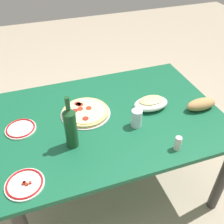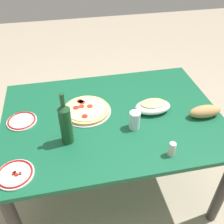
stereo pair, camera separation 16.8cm
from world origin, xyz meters
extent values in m
plane|color=tan|center=(0.00, 0.00, 0.00)|extent=(8.00, 8.00, 0.00)
cube|color=#145938|center=(0.00, 0.00, 0.71)|extent=(1.42, 1.02, 0.03)
cylinder|color=#33302D|center=(-0.65, -0.45, 0.35)|extent=(0.07, 0.07, 0.69)
cylinder|color=#33302D|center=(0.65, -0.45, 0.35)|extent=(0.07, 0.07, 0.69)
cylinder|color=#33302D|center=(-0.65, 0.45, 0.35)|extent=(0.07, 0.07, 0.69)
cylinder|color=#B7B7BC|center=(0.16, -0.07, 0.72)|extent=(0.33, 0.33, 0.01)
cylinder|color=#DBB26B|center=(0.16, -0.07, 0.74)|extent=(0.31, 0.31, 0.02)
cylinder|color=beige|center=(0.16, -0.07, 0.75)|extent=(0.27, 0.27, 0.01)
cylinder|color=#B22D1E|center=(0.19, -0.16, 0.75)|extent=(0.04, 0.04, 0.00)
cylinder|color=#B22D1E|center=(0.19, -0.10, 0.75)|extent=(0.04, 0.04, 0.00)
cylinder|color=maroon|center=(0.19, -0.15, 0.75)|extent=(0.04, 0.04, 0.00)
cylinder|color=maroon|center=(0.23, -0.09, 0.75)|extent=(0.04, 0.04, 0.00)
cylinder|color=#B22D1E|center=(0.18, -0.14, 0.75)|extent=(0.04, 0.04, 0.00)
cylinder|color=maroon|center=(0.18, 0.01, 0.75)|extent=(0.04, 0.04, 0.00)
cylinder|color=#B22D1E|center=(0.13, -0.09, 0.75)|extent=(0.04, 0.04, 0.00)
ellipsoid|color=white|center=(-0.28, 0.01, 0.76)|extent=(0.24, 0.15, 0.07)
ellipsoid|color=#AD2819|center=(-0.28, 0.01, 0.77)|extent=(0.20, 0.12, 0.03)
ellipsoid|color=#EFD684|center=(-0.28, 0.01, 0.79)|extent=(0.17, 0.10, 0.02)
cylinder|color=#194723|center=(0.30, 0.18, 0.84)|extent=(0.07, 0.07, 0.24)
cone|color=#194723|center=(0.30, 0.18, 0.97)|extent=(0.07, 0.07, 0.03)
cylinder|color=#194723|center=(0.30, 0.18, 1.02)|extent=(0.03, 0.03, 0.07)
cylinder|color=silver|center=(-0.11, 0.14, 0.78)|extent=(0.07, 0.07, 0.12)
cylinder|color=white|center=(0.58, 0.37, 0.73)|extent=(0.20, 0.20, 0.01)
torus|color=red|center=(0.58, 0.37, 0.73)|extent=(0.18, 0.18, 0.01)
cube|color=#AD2819|center=(0.59, 0.37, 0.74)|extent=(0.01, 0.01, 0.01)
cube|color=#AD2819|center=(0.56, 0.38, 0.74)|extent=(0.01, 0.01, 0.01)
cube|color=#AD2819|center=(0.58, 0.37, 0.74)|extent=(0.01, 0.01, 0.01)
cube|color=#AD2819|center=(0.57, 0.38, 0.74)|extent=(0.01, 0.01, 0.01)
cube|color=#AD2819|center=(0.58, 0.36, 0.74)|extent=(0.01, 0.01, 0.01)
cylinder|color=white|center=(0.58, -0.06, 0.73)|extent=(0.19, 0.19, 0.01)
torus|color=red|center=(0.58, -0.06, 0.73)|extent=(0.18, 0.18, 0.01)
ellipsoid|color=tan|center=(-0.59, 0.13, 0.76)|extent=(0.21, 0.09, 0.08)
cylinder|color=silver|center=(-0.25, 0.40, 0.76)|extent=(0.04, 0.04, 0.07)
cylinder|color=#B7B7BC|center=(-0.25, 0.40, 0.80)|extent=(0.04, 0.04, 0.01)
camera|label=1|loc=(0.43, 1.24, 1.81)|focal=41.52mm
camera|label=2|loc=(0.27, 1.28, 1.81)|focal=41.52mm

